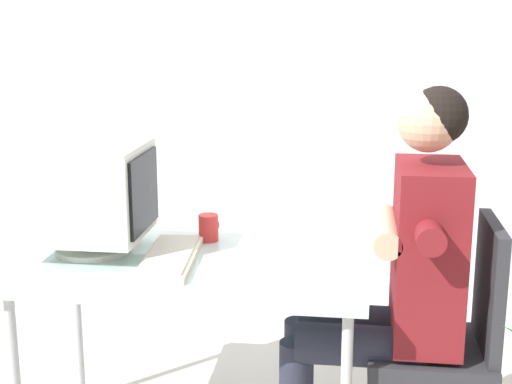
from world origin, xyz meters
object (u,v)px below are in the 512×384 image
object	(u,v)px
desk	(192,275)
keyboard	(171,257)
desk_mug	(209,227)
person_seated	(395,270)
crt_monitor	(91,192)
office_chair	(449,334)

from	to	relation	value
desk	keyboard	size ratio (longest dim) A/B	2.50
desk	desk_mug	bearing A→B (deg)	86.60
person_seated	desk_mug	world-z (taller)	person_seated
crt_monitor	keyboard	world-z (taller)	crt_monitor
desk	desk_mug	world-z (taller)	desk_mug
person_seated	office_chair	bearing A→B (deg)	-0.00
office_chair	person_seated	bearing A→B (deg)	180.00
desk	crt_monitor	distance (m)	0.46
desk	crt_monitor	xyz separation A→B (m)	(-0.37, 0.04, 0.28)
desk	office_chair	xyz separation A→B (m)	(0.89, -0.00, -0.17)
crt_monitor	office_chair	size ratio (longest dim) A/B	0.43
office_chair	desk_mug	size ratio (longest dim) A/B	8.99
office_chair	crt_monitor	bearing A→B (deg)	178.22
crt_monitor	person_seated	bearing A→B (deg)	-2.10
crt_monitor	desk_mug	world-z (taller)	crt_monitor
desk	office_chair	distance (m)	0.91
person_seated	desk	bearing A→B (deg)	179.93
office_chair	desk_mug	distance (m)	0.95
keyboard	desk_mug	xyz separation A→B (m)	(0.08, 0.26, 0.04)
desk_mug	person_seated	bearing A→B (deg)	-18.80
keyboard	office_chair	world-z (taller)	office_chair
desk	keyboard	xyz separation A→B (m)	(-0.07, -0.03, 0.07)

